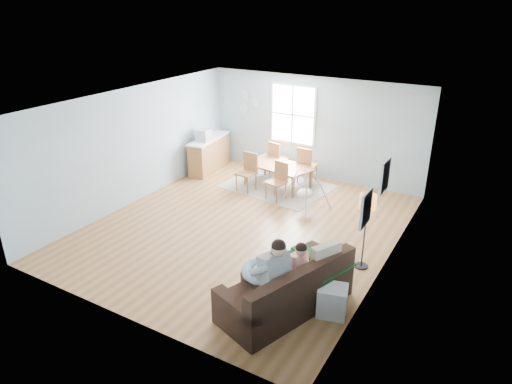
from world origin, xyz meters
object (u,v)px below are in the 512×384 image
Objects in this scene: father at (268,272)px; dining_table at (277,176)px; baby_swing at (305,193)px; chair_sw at (248,169)px; storage_cube at (332,301)px; counter at (210,154)px; floor_lamp at (367,208)px; toddler at (295,262)px; chair_nw at (277,157)px; chair_ne at (306,163)px; chair_se at (278,178)px; sofa at (288,293)px; monitor at (203,135)px.

father is 5.21m from dining_table.
chair_sw is at bearing 168.36° from baby_swing.
father is 2.70× the size of storage_cube.
floor_lamp is at bearing -27.42° from counter.
dining_table is at bearing 126.93° from storage_cube.
father is 4.98m from chair_sw.
father is 1.24× the size of baby_swing.
counter is at bearing -173.74° from dining_table.
toddler is at bearing -49.02° from dining_table.
baby_swing is at bearing 106.11° from father.
chair_ne is at bearing -7.55° from chair_nw.
counter is (-1.85, -0.53, -0.07)m from chair_nw.
dining_table is at bearing 46.26° from chair_sw.
toddler is 5.67m from chair_nw.
dining_table is 1.74× the size of chair_nw.
chair_se reaches higher than baby_swing.
chair_nw is (-2.90, 5.10, 0.24)m from sofa.
monitor is (-1.80, -0.85, 0.55)m from chair_nw.
counter is at bearing 157.26° from chair_sw.
monitor reaches higher than chair_nw.
chair_sw is 0.85× the size of baby_swing.
baby_swing is (-1.31, 3.27, -0.34)m from toddler.
floor_lamp is 1.54× the size of chair_se.
dining_table is at bearing 139.87° from floor_lamp.
storage_cube is at bearing -61.25° from chair_ne.
storage_cube is 0.31× the size of dining_table.
chair_ne is (-1.97, 4.75, -0.18)m from toddler.
dining_table is at bearing 120.89° from toddler.
storage_cube is at bearing 29.44° from father.
baby_swing is (-1.08, 3.74, -0.34)m from father.
storage_cube is 4.46m from chair_se.
toddler is 2.53× the size of monitor.
baby_swing is at bearing -12.58° from monitor.
chair_se is 2.58× the size of monitor.
counter reaches higher than storage_cube.
chair_ne is (0.16, 1.24, 0.04)m from chair_se.
father is 4.41m from chair_se.
chair_ne reaches higher than counter.
floor_lamp is at bearing -41.67° from baby_swing.
chair_se is at bearing -17.68° from counter.
counter is (-5.38, 4.33, 0.23)m from storage_cube.
sofa is at bearing -60.27° from chair_se.
toddler is at bearing -59.30° from chair_nw.
toddler is 0.53× the size of counter.
toddler is 4.10m from chair_se.
counter reaches higher than chair_se.
chair_se is at bearing 115.51° from father.
sofa is 6.56× the size of monitor.
dining_table is 1.70× the size of chair_ne.
counter is at bearing 136.15° from sofa.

